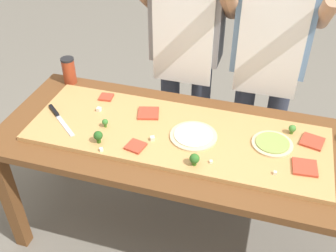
% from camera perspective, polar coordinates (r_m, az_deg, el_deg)
% --- Properties ---
extents(ground_plane, '(8.00, 8.00, 0.00)m').
position_cam_1_polar(ground_plane, '(2.52, 1.73, -15.16)').
color(ground_plane, '#6B665B').
extents(prep_table, '(1.88, 0.76, 0.76)m').
position_cam_1_polar(prep_table, '(2.03, 2.07, -3.71)').
color(prep_table, brown).
rests_on(prep_table, ground).
extents(cutting_board, '(1.48, 0.51, 0.02)m').
position_cam_1_polar(cutting_board, '(1.97, 1.19, -1.29)').
color(cutting_board, tan).
rests_on(cutting_board, prep_table).
extents(chefs_knife, '(0.25, 0.21, 0.02)m').
position_cam_1_polar(chefs_knife, '(2.15, -15.58, 1.44)').
color(chefs_knife, '#B7BABF').
rests_on(chefs_knife, cutting_board).
extents(pizza_whole_pesto_green, '(0.20, 0.20, 0.02)m').
position_cam_1_polar(pizza_whole_pesto_green, '(1.95, 14.78, -2.45)').
color(pizza_whole_pesto_green, beige).
rests_on(pizza_whole_pesto_green, cutting_board).
extents(pizza_whole_cheese_artichoke, '(0.23, 0.23, 0.02)m').
position_cam_1_polar(pizza_whole_cheese_artichoke, '(1.94, 3.69, -1.39)').
color(pizza_whole_cheese_artichoke, beige).
rests_on(pizza_whole_cheese_artichoke, cutting_board).
extents(pizza_slice_near_right, '(0.13, 0.13, 0.01)m').
position_cam_1_polar(pizza_slice_near_right, '(2.09, -2.83, 1.85)').
color(pizza_slice_near_right, '#BC3D28').
rests_on(pizza_slice_near_right, cutting_board).
extents(pizza_slice_far_right, '(0.12, 0.12, 0.01)m').
position_cam_1_polar(pizza_slice_far_right, '(2.02, 20.05, -2.12)').
color(pizza_slice_far_right, '#BC3D28').
rests_on(pizza_slice_far_right, cutting_board).
extents(pizza_slice_far_left, '(0.10, 0.10, 0.01)m').
position_cam_1_polar(pizza_slice_far_left, '(1.88, -4.69, -2.91)').
color(pizza_slice_far_left, '#BC3D28').
rests_on(pizza_slice_far_left, cutting_board).
extents(pizza_slice_center, '(0.08, 0.08, 0.01)m').
position_cam_1_polar(pizza_slice_center, '(2.24, -8.89, 4.14)').
color(pizza_slice_center, '#BC3D28').
rests_on(pizza_slice_center, cutting_board).
extents(pizza_slice_near_left, '(0.12, 0.12, 0.01)m').
position_cam_1_polar(pizza_slice_near_left, '(1.87, 19.10, -5.64)').
color(pizza_slice_near_left, '#BC3D28').
rests_on(pizza_slice_near_left, cutting_board).
extents(broccoli_floret_back_right, '(0.04, 0.04, 0.05)m').
position_cam_1_polar(broccoli_floret_back_right, '(2.03, 17.47, -0.38)').
color(broccoli_floret_back_right, '#487A23').
rests_on(broccoli_floret_back_right, cutting_board).
extents(broccoli_floret_back_left, '(0.05, 0.05, 0.06)m').
position_cam_1_polar(broccoli_floret_back_left, '(1.77, 3.83, -4.75)').
color(broccoli_floret_back_left, '#366618').
rests_on(broccoli_floret_back_left, cutting_board).
extents(broccoli_floret_front_mid, '(0.03, 0.03, 0.05)m').
position_cam_1_polar(broccoli_floret_front_mid, '(2.01, -9.04, 0.54)').
color(broccoli_floret_front_mid, '#3F7220').
rests_on(broccoli_floret_front_mid, cutting_board).
extents(broccoli_floret_front_right, '(0.04, 0.04, 0.06)m').
position_cam_1_polar(broccoli_floret_front_right, '(1.91, -10.02, -1.43)').
color(broccoli_floret_front_right, '#2C5915').
rests_on(broccoli_floret_front_right, cutting_board).
extents(cheese_crumble_a, '(0.02, 0.02, 0.01)m').
position_cam_1_polar(cheese_crumble_a, '(1.80, 15.17, -6.52)').
color(cheese_crumble_a, silver).
rests_on(cheese_crumble_a, cutting_board).
extents(cheese_crumble_b, '(0.02, 0.02, 0.01)m').
position_cam_1_polar(cheese_crumble_b, '(1.80, 6.21, -5.12)').
color(cheese_crumble_b, silver).
rests_on(cheese_crumble_b, cutting_board).
extents(cheese_crumble_c, '(0.03, 0.03, 0.02)m').
position_cam_1_polar(cheese_crumble_c, '(1.91, -2.25, -1.80)').
color(cheese_crumble_c, silver).
rests_on(cheese_crumble_c, cutting_board).
extents(cheese_crumble_d, '(0.02, 0.02, 0.02)m').
position_cam_1_polar(cheese_crumble_d, '(2.14, -9.93, 2.37)').
color(cheese_crumble_d, white).
rests_on(cheese_crumble_d, cutting_board).
extents(cheese_crumble_e, '(0.02, 0.02, 0.02)m').
position_cam_1_polar(cheese_crumble_e, '(1.88, -9.59, -3.36)').
color(cheese_crumble_e, white).
rests_on(cheese_crumble_e, cutting_board).
extents(sauce_jar, '(0.08, 0.08, 0.16)m').
position_cam_1_polar(sauce_jar, '(2.44, -14.07, 7.75)').
color(sauce_jar, '#99381E').
rests_on(sauce_jar, prep_table).
extents(cook_left, '(0.54, 0.39, 1.67)m').
position_cam_1_polar(cook_left, '(2.34, 2.69, 11.94)').
color(cook_left, '#333847').
rests_on(cook_left, ground).
extents(cook_right, '(0.54, 0.39, 1.67)m').
position_cam_1_polar(cook_right, '(2.28, 14.42, 10.13)').
color(cook_right, '#333847').
rests_on(cook_right, ground).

